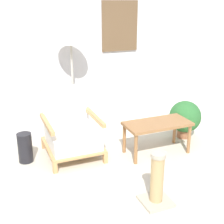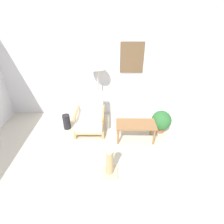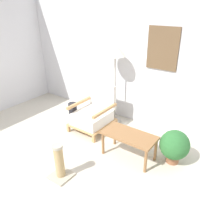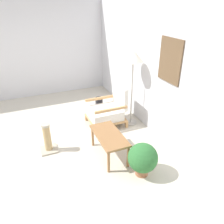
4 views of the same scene
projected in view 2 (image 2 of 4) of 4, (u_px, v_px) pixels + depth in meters
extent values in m
plane|color=beige|center=(108.00, 186.00, 2.95)|extent=(14.00, 14.00, 0.00)
cube|color=silver|center=(110.00, 66.00, 4.27)|extent=(8.00, 0.06, 2.70)
cube|color=brown|center=(132.00, 58.00, 4.13)|extent=(0.56, 0.02, 0.72)
cube|color=tan|center=(75.00, 137.00, 3.96)|extent=(0.05, 0.05, 0.13)
cube|color=tan|center=(103.00, 137.00, 3.95)|extent=(0.05, 0.05, 0.13)
cube|color=tan|center=(80.00, 119.00, 4.56)|extent=(0.05, 0.05, 0.13)
cube|color=tan|center=(104.00, 119.00, 4.56)|extent=(0.05, 0.05, 0.13)
cube|color=tan|center=(91.00, 125.00, 4.22)|extent=(0.68, 0.76, 0.03)
cube|color=white|center=(90.00, 121.00, 4.14)|extent=(0.60, 0.66, 0.21)
cube|color=white|center=(91.00, 101.00, 4.26)|extent=(0.60, 0.08, 0.48)
cube|color=tan|center=(76.00, 113.00, 4.04)|extent=(0.05, 0.70, 0.05)
cube|color=tan|center=(103.00, 113.00, 4.04)|extent=(0.05, 0.70, 0.05)
cylinder|color=#B7B2A8|center=(99.00, 118.00, 4.73)|extent=(0.27, 0.27, 0.03)
cylinder|color=#B7B2A8|center=(98.00, 95.00, 4.37)|extent=(0.03, 0.03, 1.34)
cone|color=silver|center=(97.00, 64.00, 3.97)|extent=(0.41, 0.41, 0.22)
cube|color=olive|center=(136.00, 124.00, 3.78)|extent=(0.85, 0.42, 0.04)
cylinder|color=olive|center=(118.00, 137.00, 3.74)|extent=(0.04, 0.04, 0.39)
cylinder|color=olive|center=(154.00, 137.00, 3.74)|extent=(0.04, 0.04, 0.39)
cylinder|color=olive|center=(118.00, 127.00, 4.03)|extent=(0.04, 0.04, 0.39)
cylinder|color=olive|center=(151.00, 128.00, 4.03)|extent=(0.04, 0.04, 0.39)
cylinder|color=black|center=(67.00, 122.00, 4.25)|extent=(0.18, 0.18, 0.37)
cylinder|color=#935B3D|center=(160.00, 129.00, 4.20)|extent=(0.20, 0.20, 0.12)
sphere|color=#2D6B33|center=(161.00, 120.00, 4.07)|extent=(0.46, 0.46, 0.46)
cube|color=#B2A893|center=(110.00, 172.00, 3.17)|extent=(0.30, 0.30, 0.03)
cylinder|color=tan|center=(110.00, 162.00, 3.04)|extent=(0.13, 0.13, 0.48)
cylinder|color=#B2A893|center=(110.00, 151.00, 2.90)|extent=(0.15, 0.15, 0.04)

